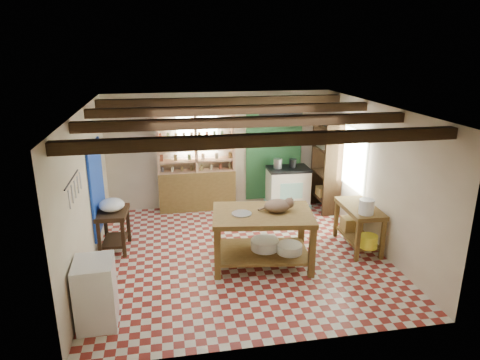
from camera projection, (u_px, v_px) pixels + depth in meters
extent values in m
cube|color=maroon|center=(239.00, 254.00, 7.68)|extent=(5.00, 5.00, 0.02)
cube|color=#48474C|center=(239.00, 108.00, 6.89)|extent=(5.00, 5.00, 0.02)
cube|color=beige|center=(220.00, 150.00, 9.63)|extent=(5.00, 0.04, 2.60)
cube|color=beige|center=(278.00, 251.00, 4.94)|extent=(5.00, 0.04, 2.60)
cube|color=beige|center=(86.00, 193.00, 6.86)|extent=(0.04, 5.00, 2.60)
cube|color=beige|center=(376.00, 177.00, 7.71)|extent=(0.04, 5.00, 2.60)
cube|color=#332011|center=(239.00, 115.00, 6.93)|extent=(5.00, 3.80, 0.15)
cube|color=#173CAF|center=(97.00, 187.00, 7.77)|extent=(0.04, 1.40, 1.60)
cube|color=#21532A|center=(274.00, 150.00, 9.83)|extent=(1.30, 0.04, 2.30)
cube|color=white|center=(197.00, 134.00, 9.40)|extent=(0.90, 0.02, 0.80)
cube|color=white|center=(352.00, 158.00, 8.61)|extent=(0.02, 1.30, 1.20)
cube|color=black|center=(73.00, 188.00, 5.60)|extent=(0.06, 0.90, 0.28)
cube|color=black|center=(280.00, 113.00, 9.15)|extent=(0.86, 0.12, 0.36)
cube|color=tan|center=(196.00, 162.00, 9.42)|extent=(1.70, 0.34, 2.20)
cube|color=#332011|center=(326.00, 167.00, 9.45)|extent=(0.40, 0.86, 2.00)
cube|color=brown|center=(262.00, 238.00, 7.18)|extent=(1.78, 1.31, 0.93)
cube|color=white|center=(288.00, 187.00, 9.81)|extent=(0.94, 0.64, 0.92)
cube|color=#332011|center=(114.00, 230.00, 7.71)|extent=(0.56, 0.78, 0.76)
cube|color=white|center=(96.00, 293.00, 5.63)|extent=(0.53, 0.62, 0.91)
cube|color=brown|center=(358.00, 227.00, 7.80)|extent=(0.59, 1.14, 0.80)
ellipsoid|color=#86674E|center=(278.00, 206.00, 7.07)|extent=(0.46, 0.36, 0.20)
cylinder|color=#B5B6BD|center=(242.00, 214.00, 6.98)|extent=(0.37, 0.37, 0.02)
cylinder|color=white|center=(265.00, 244.00, 7.27)|extent=(0.54, 0.54, 0.17)
cylinder|color=white|center=(289.00, 248.00, 7.15)|extent=(0.48, 0.48, 0.15)
cylinder|color=#B5B6BD|center=(278.00, 163.00, 9.60)|extent=(0.19, 0.19, 0.22)
cylinder|color=black|center=(293.00, 163.00, 9.66)|extent=(0.16, 0.16, 0.20)
ellipsoid|color=white|center=(112.00, 205.00, 7.56)|extent=(0.47, 0.47, 0.22)
cylinder|color=white|center=(367.00, 207.00, 7.30)|extent=(0.26, 0.26, 0.26)
cube|color=#AD8745|center=(351.00, 224.00, 8.10)|extent=(0.36, 0.29, 0.25)
cylinder|color=yellow|center=(369.00, 241.00, 7.39)|extent=(0.31, 0.31, 0.22)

